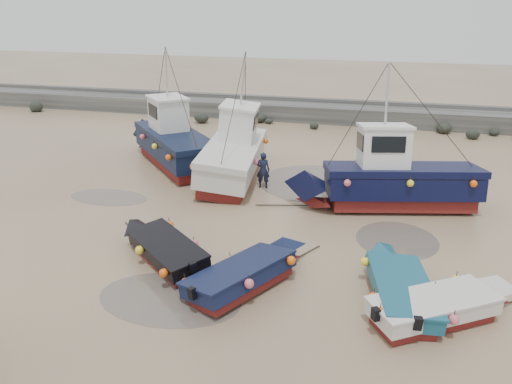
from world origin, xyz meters
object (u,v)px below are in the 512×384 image
dinghy_2 (398,284)px  dinghy_4 (164,245)px  person (263,188)px  dinghy_3 (444,304)px  cabin_boat_2 (389,178)px  cabin_boat_0 (171,139)px  dinghy_1 (250,271)px  cabin_boat_1 (232,150)px

dinghy_2 → dinghy_4: bearing=165.0°
dinghy_2 → person: (-6.18, 8.36, -0.55)m
person → dinghy_3: bearing=123.8°
cabin_boat_2 → cabin_boat_0: bearing=59.9°
dinghy_1 → cabin_boat_2: size_ratio=0.57×
dinghy_3 → dinghy_4: bearing=-131.7°
dinghy_1 → dinghy_3: same height
dinghy_1 → dinghy_4: (-3.40, 0.98, 0.00)m
dinghy_1 → dinghy_3: bearing=25.8°
dinghy_1 → cabin_boat_1: 10.80m
dinghy_3 → person: (-7.45, 9.14, -0.55)m
dinghy_3 → cabin_boat_0: (-13.27, 11.70, 0.79)m
dinghy_1 → cabin_boat_1: size_ratio=0.53×
dinghy_4 → cabin_boat_0: size_ratio=0.60×
dinghy_2 → person: bearing=116.1°
dinghy_2 → person: 10.41m
dinghy_2 → dinghy_3: 1.48m
cabin_boat_0 → cabin_boat_1: same height
dinghy_1 → dinghy_2: size_ratio=0.95×
cabin_boat_0 → person: (5.82, -2.56, -1.34)m
dinghy_2 → dinghy_4: 8.00m
dinghy_3 → cabin_boat_1: cabin_boat_1 is taller
dinghy_1 → dinghy_3: size_ratio=1.03×
cabin_boat_2 → person: (-5.83, 1.05, -1.35)m
dinghy_1 → person: bearing=130.5°
dinghy_3 → cabin_boat_1: (-9.42, 10.60, 0.78)m
dinghy_4 → person: size_ratio=2.75×
dinghy_4 → cabin_boat_2: (7.62, 6.66, 0.81)m
cabin_boat_0 → dinghy_3: bearing=-83.9°
dinghy_3 → cabin_boat_0: 17.71m
dinghy_4 → cabin_boat_2: cabin_boat_2 is taller
dinghy_4 → person: dinghy_4 is taller
cabin_boat_0 → cabin_boat_2: same height
dinghy_2 → dinghy_3: bearing=-41.9°
cabin_boat_1 → person: size_ratio=5.83×
dinghy_4 → cabin_boat_0: bearing=61.8°
dinghy_2 → dinghy_3: (1.27, -0.78, -0.00)m
cabin_boat_1 → dinghy_1: bearing=-76.8°
dinghy_4 → cabin_boat_2: size_ratio=0.51×
cabin_boat_0 → cabin_boat_2: size_ratio=0.85×
person → cabin_boat_0: bearing=-29.2°
cabin_boat_1 → cabin_boat_2: size_ratio=1.07×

